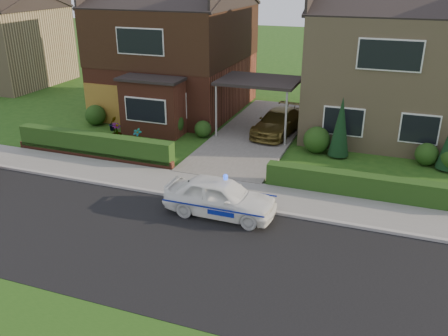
% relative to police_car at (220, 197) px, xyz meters
% --- Properties ---
extents(ground, '(120.00, 120.00, 0.00)m').
position_rel_police_car_xyz_m(ground, '(-1.20, -2.40, -0.65)').
color(ground, '#1E4913').
rests_on(ground, ground).
extents(road, '(60.00, 6.00, 0.02)m').
position_rel_police_car_xyz_m(road, '(-1.20, -2.40, -0.65)').
color(road, black).
rests_on(road, ground).
extents(kerb, '(60.00, 0.16, 0.12)m').
position_rel_police_car_xyz_m(kerb, '(-1.20, 0.65, -0.59)').
color(kerb, '#9E9993').
rests_on(kerb, ground).
extents(sidewalk, '(60.00, 2.00, 0.10)m').
position_rel_police_car_xyz_m(sidewalk, '(-1.20, 1.70, -0.60)').
color(sidewalk, slate).
rests_on(sidewalk, ground).
extents(driveway, '(3.80, 12.00, 0.12)m').
position_rel_police_car_xyz_m(driveway, '(-1.20, 8.60, -0.59)').
color(driveway, '#666059').
rests_on(driveway, ground).
extents(house_left, '(7.50, 9.53, 7.25)m').
position_rel_police_car_xyz_m(house_left, '(-6.99, 11.50, 3.16)').
color(house_left, brown).
rests_on(house_left, ground).
extents(house_right, '(7.50, 8.06, 7.25)m').
position_rel_police_car_xyz_m(house_right, '(4.60, 11.59, 3.02)').
color(house_right, tan).
rests_on(house_right, ground).
extents(carport_link, '(3.80, 3.00, 2.77)m').
position_rel_police_car_xyz_m(carport_link, '(-1.20, 8.55, 2.01)').
color(carport_link, black).
rests_on(carport_link, ground).
extents(garage_door, '(2.20, 0.10, 2.10)m').
position_rel_police_car_xyz_m(garage_door, '(-9.45, 7.56, 0.40)').
color(garage_door, olive).
rests_on(garage_door, ground).
extents(dwarf_wall, '(7.70, 0.25, 0.36)m').
position_rel_police_car_xyz_m(dwarf_wall, '(-7.00, 2.90, -0.47)').
color(dwarf_wall, brown).
rests_on(dwarf_wall, ground).
extents(hedge_left, '(7.50, 0.55, 0.90)m').
position_rel_police_car_xyz_m(hedge_left, '(-7.00, 3.05, -0.65)').
color(hedge_left, '#153811').
rests_on(hedge_left, ground).
extents(hedge_right, '(7.50, 0.55, 0.80)m').
position_rel_police_car_xyz_m(hedge_right, '(4.60, 2.95, -0.65)').
color(hedge_right, '#153811').
rests_on(hedge_right, ground).
extents(shrub_left_far, '(1.08, 1.08, 1.08)m').
position_rel_police_car_xyz_m(shrub_left_far, '(-9.70, 7.10, -0.11)').
color(shrub_left_far, '#153811').
rests_on(shrub_left_far, ground).
extents(shrub_left_mid, '(1.32, 1.32, 1.32)m').
position_rel_police_car_xyz_m(shrub_left_mid, '(-5.20, 6.90, 0.01)').
color(shrub_left_mid, '#153811').
rests_on(shrub_left_mid, ground).
extents(shrub_left_near, '(0.84, 0.84, 0.84)m').
position_rel_police_car_xyz_m(shrub_left_near, '(-3.60, 7.20, -0.23)').
color(shrub_left_near, '#153811').
rests_on(shrub_left_near, ground).
extents(shrub_right_near, '(1.20, 1.20, 1.20)m').
position_rel_police_car_xyz_m(shrub_right_near, '(2.00, 7.00, -0.05)').
color(shrub_right_near, '#153811').
rests_on(shrub_right_near, ground).
extents(shrub_right_mid, '(0.96, 0.96, 0.96)m').
position_rel_police_car_xyz_m(shrub_right_mid, '(6.60, 7.10, -0.17)').
color(shrub_right_mid, '#153811').
rests_on(shrub_right_mid, ground).
extents(conifer_a, '(0.90, 0.90, 2.60)m').
position_rel_police_car_xyz_m(conifer_a, '(3.00, 6.80, 0.65)').
color(conifer_a, black).
rests_on(conifer_a, ground).
extents(neighbour_left, '(6.50, 7.00, 5.20)m').
position_rel_police_car_xyz_m(neighbour_left, '(-21.20, 13.60, 1.95)').
color(neighbour_left, tan).
rests_on(neighbour_left, ground).
extents(police_car, '(3.48, 3.81, 1.45)m').
position_rel_police_car_xyz_m(police_car, '(0.00, 0.00, 0.00)').
color(police_car, white).
rests_on(police_car, ground).
extents(driveway_car, '(2.18, 4.22, 1.17)m').
position_rel_police_car_xyz_m(driveway_car, '(-0.20, 8.66, 0.06)').
color(driveway_car, brown).
rests_on(driveway_car, driveway).
extents(potted_plant_a, '(0.46, 0.33, 0.84)m').
position_rel_police_car_xyz_m(potted_plant_a, '(-5.96, 4.97, -0.23)').
color(potted_plant_a, gray).
rests_on(potted_plant_a, ground).
extents(potted_plant_b, '(0.51, 0.50, 0.73)m').
position_rel_police_car_xyz_m(potted_plant_b, '(-8.34, 6.60, -0.28)').
color(potted_plant_b, gray).
rests_on(potted_plant_b, ground).
extents(potted_plant_c, '(0.57, 0.57, 0.86)m').
position_rel_police_car_xyz_m(potted_plant_c, '(-7.30, 5.30, -0.22)').
color(potted_plant_c, gray).
rests_on(potted_plant_c, ground).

